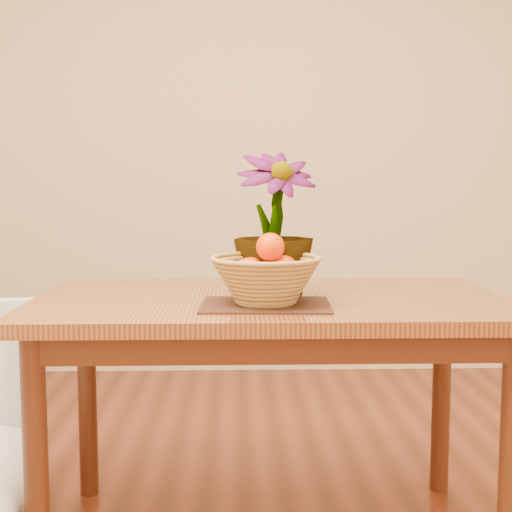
{
  "coord_description": "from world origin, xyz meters",
  "views": [
    {
      "loc": [
        -0.1,
        -1.8,
        1.09
      ],
      "look_at": [
        -0.05,
        0.14,
        0.89
      ],
      "focal_mm": 50.0,
      "sensor_mm": 36.0,
      "label": 1
    }
  ],
  "objects": [
    {
      "name": "potted_plant",
      "position": [
        0.01,
        0.3,
        0.97
      ],
      "size": [
        0.3,
        0.3,
        0.43
      ],
      "primitive_type": "imported",
      "rotation": [
        0.0,
        0.0,
        0.27
      ],
      "color": "#174614",
      "rests_on": "table"
    },
    {
      "name": "orange_pile",
      "position": [
        -0.02,
        0.15,
        0.86
      ],
      "size": [
        0.18,
        0.18,
        0.14
      ],
      "rotation": [
        0.0,
        0.0,
        0.05
      ],
      "color": "#FA4A04",
      "rests_on": "wicker_basket"
    },
    {
      "name": "table",
      "position": [
        0.0,
        0.3,
        0.66
      ],
      "size": [
        1.4,
        0.8,
        0.75
      ],
      "color": "brown",
      "rests_on": "floor"
    },
    {
      "name": "wall_back",
      "position": [
        0.0,
        2.25,
        1.35
      ],
      "size": [
        4.0,
        0.02,
        2.7
      ],
      "primitive_type": "cube",
      "color": "#FAE2BE",
      "rests_on": "floor"
    },
    {
      "name": "placemat",
      "position": [
        -0.02,
        0.14,
        0.75
      ],
      "size": [
        0.37,
        0.28,
        0.01
      ],
      "primitive_type": "cube",
      "rotation": [
        0.0,
        0.0,
        -0.05
      ],
      "color": "#3B1E15",
      "rests_on": "table"
    },
    {
      "name": "wicker_basket",
      "position": [
        -0.02,
        0.14,
        0.82
      ],
      "size": [
        0.31,
        0.31,
        0.13
      ],
      "color": "tan",
      "rests_on": "placemat"
    }
  ]
}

